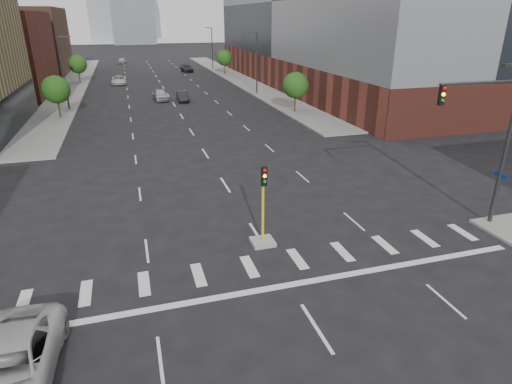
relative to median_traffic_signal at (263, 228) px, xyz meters
name	(u,v)px	position (x,y,z in m)	size (l,w,h in m)	color
ground	(340,365)	(0.00, -8.97, -0.97)	(400.00, 400.00, 0.00)	black
sidewalk_left_far	(74,84)	(-15.00, 65.03, -0.90)	(5.00, 92.00, 0.15)	gray
sidewalk_right_far	(236,78)	(15.00, 65.03, -0.90)	(5.00, 92.00, 0.15)	gray
building_left_far_b	(11,42)	(-27.50, 83.03, 5.53)	(20.00, 24.00, 13.00)	brown
building_right_main	(339,18)	(29.50, 51.03, 10.03)	(24.00, 70.00, 22.00)	brown
median_traffic_signal	(263,228)	(0.00, 0.00, 0.00)	(1.20, 1.20, 4.40)	#999993
mast_arm_signal	(497,130)	(12.61, -1.47, 4.67)	(5.12, 0.90, 9.07)	#2D2D30
streetlight_right_a	(256,61)	(13.41, 46.03, 4.04)	(1.60, 0.22, 9.07)	#2D2D30
streetlight_right_b	(212,47)	(13.41, 81.03, 4.04)	(1.60, 0.22, 9.07)	#2D2D30
streetlight_left	(64,70)	(-13.41, 41.03, 4.04)	(1.60, 0.22, 9.07)	#2D2D30
tree_left_near	(56,89)	(-14.00, 36.03, 2.42)	(3.20, 3.20, 4.85)	#382619
tree_left_far	(78,64)	(-14.00, 66.03, 2.42)	(3.20, 3.20, 4.85)	#382619
tree_right_near	(296,85)	(14.00, 31.03, 2.42)	(3.20, 3.20, 4.85)	#382619
tree_right_far	(224,58)	(14.00, 71.03, 2.42)	(3.20, 3.20, 4.85)	#382619
car_near_left	(160,95)	(-1.50, 44.71, -0.19)	(1.86, 4.62, 1.57)	#BBBBC0
car_mid_right	(183,96)	(1.50, 43.06, -0.27)	(1.49, 4.28, 1.41)	#222227
car_far_left	(119,80)	(-7.22, 62.99, -0.25)	(2.41, 5.23, 1.45)	silver
car_deep_right	(186,68)	(7.08, 78.43, -0.23)	(2.09, 5.14, 1.49)	black
car_distant	(122,61)	(-6.44, 101.22, -0.26)	(1.69, 4.21, 1.43)	#B7B6BB
parked_minivan	(10,366)	(-10.68, -6.71, -0.16)	(2.70, 5.86, 1.63)	#B9B9B9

